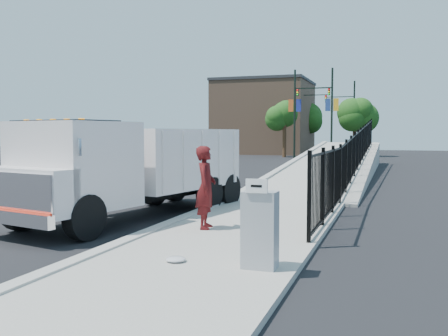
% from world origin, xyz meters
% --- Properties ---
extents(ground, '(120.00, 120.00, 0.00)m').
position_xyz_m(ground, '(0.00, 0.00, 0.00)').
color(ground, black).
rests_on(ground, ground).
extents(sidewalk, '(3.55, 12.00, 0.12)m').
position_xyz_m(sidewalk, '(1.93, -2.00, 0.06)').
color(sidewalk, '#9E998E').
rests_on(sidewalk, ground).
extents(curb, '(0.30, 12.00, 0.16)m').
position_xyz_m(curb, '(0.00, -2.00, 0.08)').
color(curb, '#ADAAA3').
rests_on(curb, ground).
extents(ramp, '(3.95, 24.06, 3.19)m').
position_xyz_m(ramp, '(2.12, 16.00, 0.00)').
color(ramp, '#9E998E').
rests_on(ramp, ground).
extents(iron_fence, '(0.10, 28.00, 1.80)m').
position_xyz_m(iron_fence, '(3.55, 12.00, 0.90)').
color(iron_fence, black).
rests_on(iron_fence, ground).
extents(truck, '(4.01, 8.00, 2.62)m').
position_xyz_m(truck, '(-1.59, -0.02, 1.48)').
color(truck, black).
rests_on(truck, ground).
extents(worker, '(0.59, 0.77, 1.90)m').
position_xyz_m(worker, '(1.07, -1.28, 1.07)').
color(worker, '#4C0F10').
rests_on(worker, sidewalk).
extents(utility_cabinet, '(0.55, 0.40, 1.25)m').
position_xyz_m(utility_cabinet, '(3.10, -4.14, 0.75)').
color(utility_cabinet, gray).
rests_on(utility_cabinet, sidewalk).
extents(arrow_sign, '(0.35, 0.04, 0.22)m').
position_xyz_m(arrow_sign, '(3.10, -4.36, 1.48)').
color(arrow_sign, white).
rests_on(arrow_sign, utility_cabinet).
extents(debris, '(0.35, 0.35, 0.09)m').
position_xyz_m(debris, '(1.65, -4.23, 0.16)').
color(debris, silver).
rests_on(debris, sidewalk).
extents(light_pole_0, '(3.78, 0.22, 8.00)m').
position_xyz_m(light_pole_0, '(-3.12, 33.00, 4.36)').
color(light_pole_0, black).
rests_on(light_pole_0, ground).
extents(light_pole_1, '(3.78, 0.22, 8.00)m').
position_xyz_m(light_pole_1, '(-0.40, 32.79, 4.36)').
color(light_pole_1, black).
rests_on(light_pole_1, ground).
extents(light_pole_2, '(3.77, 0.22, 8.00)m').
position_xyz_m(light_pole_2, '(-4.42, 41.01, 4.36)').
color(light_pole_2, black).
rests_on(light_pole_2, ground).
extents(light_pole_3, '(3.77, 0.22, 8.00)m').
position_xyz_m(light_pole_3, '(0.62, 44.57, 4.36)').
color(light_pole_3, black).
rests_on(light_pole_3, ground).
extents(tree_0, '(2.57, 2.57, 5.28)m').
position_xyz_m(tree_0, '(-4.82, 35.28, 3.94)').
color(tree_0, '#382314').
rests_on(tree_0, ground).
extents(tree_1, '(2.79, 2.79, 5.40)m').
position_xyz_m(tree_1, '(1.42, 38.99, 3.96)').
color(tree_1, '#382314').
rests_on(tree_1, ground).
extents(tree_2, '(3.30, 3.30, 5.65)m').
position_xyz_m(tree_2, '(-4.45, 46.73, 3.97)').
color(tree_2, '#382314').
rests_on(tree_2, ground).
extents(building, '(10.00, 10.00, 8.00)m').
position_xyz_m(building, '(-9.00, 44.00, 4.00)').
color(building, '#8C664C').
rests_on(building, ground).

